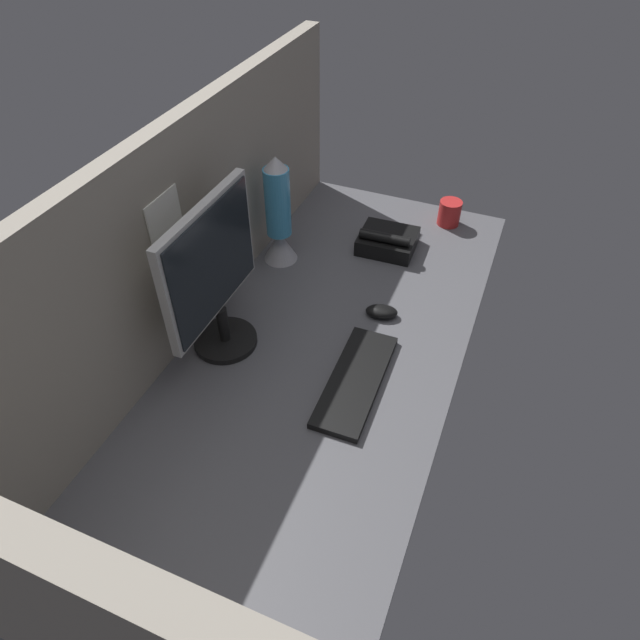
{
  "coord_description": "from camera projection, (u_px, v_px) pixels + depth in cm",
  "views": [
    {
      "loc": [
        -100.11,
        -43.07,
        112.72
      ],
      "look_at": [
        -2.59,
        0.0,
        14.0
      ],
      "focal_mm": 31.11,
      "sensor_mm": 36.0,
      "label": 1
    }
  ],
  "objects": [
    {
      "name": "desk_phone",
      "position": [
        387.0,
        241.0,
        1.91
      ],
      "size": [
        17.72,
        19.64,
        8.8
      ],
      "color": "black",
      "rests_on": "ground_plane"
    },
    {
      "name": "lava_lamp",
      "position": [
        279.0,
        219.0,
        1.78
      ],
      "size": [
        11.32,
        11.32,
        37.06
      ],
      "color": "#A5A5AD",
      "rests_on": "ground_plane"
    },
    {
      "name": "mouse",
      "position": [
        382.0,
        312.0,
        1.66
      ],
      "size": [
        7.76,
        10.67,
        3.4
      ],
      "primitive_type": "ellipsoid",
      "rotation": [
        0.0,
        0.0,
        0.24
      ],
      "color": "black",
      "rests_on": "ground_plane"
    },
    {
      "name": "ground_plane",
      "position": [
        313.0,
        354.0,
        1.58
      ],
      "size": [
        180.0,
        80.0,
        3.0
      ],
      "primitive_type": "cube",
      "color": "#515156"
    },
    {
      "name": "keyboard",
      "position": [
        356.0,
        380.0,
        1.47
      ],
      "size": [
        37.29,
        13.85,
        2.0
      ],
      "primitive_type": "cube",
      "rotation": [
        0.0,
        0.0,
        0.02
      ],
      "color": "black",
      "rests_on": "ground_plane"
    },
    {
      "name": "cubicle_wall_back",
      "position": [
        182.0,
        234.0,
        1.47
      ],
      "size": [
        180.0,
        5.5,
        59.67
      ],
      "color": "gray",
      "rests_on": "ground_plane"
    },
    {
      "name": "monitor",
      "position": [
        213.0,
        275.0,
        1.43
      ],
      "size": [
        39.48,
        18.0,
        44.67
      ],
      "color": "black",
      "rests_on": "ground_plane"
    },
    {
      "name": "mug_red_plastic",
      "position": [
        449.0,
        213.0,
        2.01
      ],
      "size": [
        8.06,
        8.06,
        9.16
      ],
      "color": "red",
      "rests_on": "ground_plane"
    },
    {
      "name": "cubicle_wall_side",
      "position": [
        68.0,
        621.0,
        0.77
      ],
      "size": [
        5.0,
        80.0,
        59.67
      ],
      "primitive_type": "cube",
      "color": "gray",
      "rests_on": "ground_plane"
    }
  ]
}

